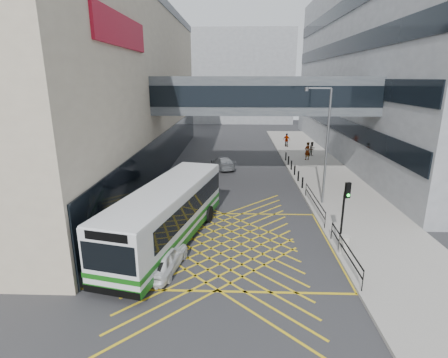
# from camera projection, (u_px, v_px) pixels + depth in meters

# --- Properties ---
(ground) EXTENTS (120.00, 120.00, 0.00)m
(ground) POSITION_uv_depth(u_px,v_px,m) (222.00, 244.00, 19.41)
(ground) COLOR #333335
(building_whsmith) EXTENTS (24.17, 42.00, 16.00)m
(building_whsmith) POSITION_uv_depth(u_px,v_px,m) (39.00, 88.00, 33.12)
(building_whsmith) COLOR #BEAF94
(building_whsmith) RESTS_ON ground
(building_right) EXTENTS (24.09, 44.00, 20.00)m
(building_right) POSITION_uv_depth(u_px,v_px,m) (445.00, 67.00, 38.87)
(building_right) COLOR gray
(building_right) RESTS_ON ground
(building_far) EXTENTS (28.00, 16.00, 18.00)m
(building_far) POSITION_uv_depth(u_px,v_px,m) (224.00, 77.00, 74.55)
(building_far) COLOR gray
(building_far) RESTS_ON ground
(skybridge) EXTENTS (20.00, 4.10, 3.00)m
(skybridge) POSITION_uv_depth(u_px,v_px,m) (264.00, 95.00, 28.74)
(skybridge) COLOR #474C51
(skybridge) RESTS_ON ground
(pavement) EXTENTS (6.00, 54.00, 0.16)m
(pavement) POSITION_uv_depth(u_px,v_px,m) (321.00, 173.00, 33.49)
(pavement) COLOR #A09B92
(pavement) RESTS_ON ground
(box_junction) EXTENTS (12.00, 9.00, 0.01)m
(box_junction) POSITION_uv_depth(u_px,v_px,m) (222.00, 244.00, 19.41)
(box_junction) COLOR gold
(box_junction) RESTS_ON ground
(bus) EXTENTS (5.18, 11.87, 3.24)m
(bus) POSITION_uv_depth(u_px,v_px,m) (169.00, 212.00, 19.26)
(bus) COLOR silver
(bus) RESTS_ON ground
(car_white) EXTENTS (2.31, 4.21, 1.27)m
(car_white) POSITION_uv_depth(u_px,v_px,m) (163.00, 258.00, 16.58)
(car_white) COLOR white
(car_white) RESTS_ON ground
(car_dark) EXTENTS (3.36, 4.71, 1.37)m
(car_dark) POSITION_uv_depth(u_px,v_px,m) (199.00, 177.00, 30.07)
(car_dark) COLOR black
(car_dark) RESTS_ON ground
(car_silver) EXTENTS (2.89, 4.42, 1.27)m
(car_silver) POSITION_uv_depth(u_px,v_px,m) (223.00, 162.00, 35.35)
(car_silver) COLOR gray
(car_silver) RESTS_ON ground
(traffic_light) EXTENTS (0.30, 0.45, 3.76)m
(traffic_light) POSITION_uv_depth(u_px,v_px,m) (345.00, 207.00, 17.65)
(traffic_light) COLOR black
(traffic_light) RESTS_ON pavement
(street_lamp) EXTENTS (1.83, 0.69, 8.11)m
(street_lamp) POSITION_uv_depth(u_px,v_px,m) (325.00, 139.00, 24.17)
(street_lamp) COLOR slate
(street_lamp) RESTS_ON pavement
(litter_bin) EXTENTS (0.53, 0.53, 0.92)m
(litter_bin) POSITION_uv_depth(u_px,v_px,m) (344.00, 244.00, 18.02)
(litter_bin) COLOR #ADA89E
(litter_bin) RESTS_ON pavement
(kerb_railings) EXTENTS (0.05, 12.54, 1.00)m
(kerb_railings) POSITION_uv_depth(u_px,v_px,m) (326.00, 218.00, 20.67)
(kerb_railings) COLOR black
(kerb_railings) RESTS_ON pavement
(bollards) EXTENTS (0.14, 10.14, 0.90)m
(bollards) POSITION_uv_depth(u_px,v_px,m) (293.00, 168.00, 33.43)
(bollards) COLOR black
(bollards) RESTS_ON pavement
(pedestrian_a) EXTENTS (0.95, 0.88, 1.95)m
(pedestrian_a) POSITION_uv_depth(u_px,v_px,m) (307.00, 151.00, 38.42)
(pedestrian_a) COLOR gray
(pedestrian_a) RESTS_ON pavement
(pedestrian_b) EXTENTS (0.91, 0.84, 1.61)m
(pedestrian_b) POSITION_uv_depth(u_px,v_px,m) (312.00, 149.00, 40.45)
(pedestrian_b) COLOR gray
(pedestrian_b) RESTS_ON pavement
(pedestrian_c) EXTENTS (1.12, 1.00, 1.74)m
(pedestrian_c) POSITION_uv_depth(u_px,v_px,m) (287.00, 140.00, 45.81)
(pedestrian_c) COLOR gray
(pedestrian_c) RESTS_ON pavement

